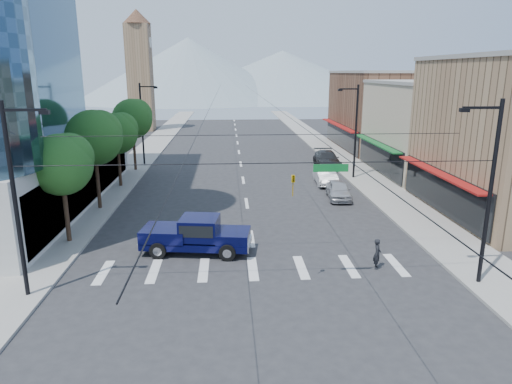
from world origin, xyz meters
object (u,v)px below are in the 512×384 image
pedestrian (377,254)px  parked_car_far (327,159)px  parked_car_near (338,190)px  pickup_truck (196,234)px  parked_car_mid (325,175)px

pedestrian → parked_car_far: parked_car_far is taller
parked_car_near → parked_car_far: (1.80, 12.89, 0.11)m
pickup_truck → parked_car_mid: (10.96, 16.18, -0.28)m
parked_car_near → parked_car_far: parked_car_far is taller
parked_car_near → parked_car_mid: size_ratio=0.88×
pedestrian → parked_car_near: size_ratio=0.38×
parked_car_mid → parked_car_far: 7.80m
parked_car_near → parked_car_far: 13.01m
pedestrian → parked_car_far: bearing=8.6°
pickup_truck → parked_car_near: bearing=52.6°
pedestrian → parked_car_mid: pedestrian is taller
parked_car_far → pickup_truck: bearing=-117.0°
parked_car_near → pedestrian: bearing=-90.0°
pickup_truck → parked_car_far: pickup_truck is taller
parked_car_near → parked_car_mid: bearing=95.1°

